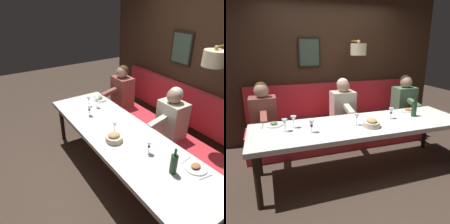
{
  "view_description": "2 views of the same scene",
  "coord_description": "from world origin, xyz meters",
  "views": [
    {
      "loc": [
        -1.44,
        -2.01,
        2.38
      ],
      "look_at": [
        0.05,
        0.33,
        0.92
      ],
      "focal_mm": 35.45,
      "sensor_mm": 36.0,
      "label": 1
    },
    {
      "loc": [
        -2.55,
        1.21,
        1.75
      ],
      "look_at": [
        0.05,
        0.33,
        0.92
      ],
      "focal_mm": 34.89,
      "sensor_mm": 36.0,
      "label": 2
    }
  ],
  "objects": [
    {
      "name": "ground_plane",
      "position": [
        0.0,
        0.0,
        0.0
      ],
      "size": [
        12.0,
        12.0,
        0.0
      ],
      "primitive_type": "plane",
      "color": "#423328"
    },
    {
      "name": "dining_table",
      "position": [
        0.0,
        0.0,
        0.68
      ],
      "size": [
        0.9,
        2.97,
        0.74
      ],
      "color": "silver",
      "rests_on": "ground_plane"
    },
    {
      "name": "banquette_bench",
      "position": [
        0.89,
        0.0,
        0.23
      ],
      "size": [
        0.52,
        3.17,
        0.45
      ],
      "primitive_type": "cube",
      "color": "red",
      "rests_on": "ground_plane"
    },
    {
      "name": "back_wall_panel",
      "position": [
        1.46,
        -0.0,
        1.36
      ],
      "size": [
        0.59,
        4.37,
        2.9
      ],
      "color": "#382316",
      "rests_on": "ground_plane"
    },
    {
      "name": "diner_near",
      "position": [
        0.88,
        -0.04,
        0.82
      ],
      "size": [
        0.6,
        0.4,
        0.79
      ],
      "color": "beige",
      "rests_on": "banquette_bench"
    },
    {
      "name": "diner_middle",
      "position": [
        0.88,
        1.28,
        0.82
      ],
      "size": [
        0.6,
        0.4,
        0.79
      ],
      "color": "#934C42",
      "rests_on": "banquette_bench"
    },
    {
      "name": "place_setting_0",
      "position": [
        0.31,
        1.15,
        0.75
      ],
      "size": [
        0.24,
        0.32,
        0.05
      ],
      "color": "white",
      "rests_on": "dining_table"
    },
    {
      "name": "place_setting_1",
      "position": [
        0.29,
        -0.96,
        0.75
      ],
      "size": [
        0.24,
        0.33,
        0.05
      ],
      "color": "silver",
      "rests_on": "dining_table"
    },
    {
      "name": "wine_glass_0",
      "position": [
        0.05,
        -0.48,
        0.86
      ],
      "size": [
        0.07,
        0.07,
        0.16
      ],
      "color": "silver",
      "rests_on": "dining_table"
    },
    {
      "name": "wine_glass_1",
      "position": [
        -0.11,
        0.73,
        0.86
      ],
      "size": [
        0.07,
        0.07,
        0.16
      ],
      "color": "silver",
      "rests_on": "dining_table"
    },
    {
      "name": "wine_glass_2",
      "position": [
        -0.05,
        0.11,
        0.86
      ],
      "size": [
        0.07,
        0.07,
        0.16
      ],
      "color": "silver",
      "rests_on": "dining_table"
    },
    {
      "name": "wine_glass_3",
      "position": [
        0.12,
        0.91,
        0.86
      ],
      "size": [
        0.07,
        0.07,
        0.16
      ],
      "color": "silver",
      "rests_on": "dining_table"
    },
    {
      "name": "wine_glass_4",
      "position": [
        0.03,
        1.03,
        0.86
      ],
      "size": [
        0.07,
        0.07,
        0.16
      ],
      "color": "silver",
      "rests_on": "dining_table"
    },
    {
      "name": "wine_bottle",
      "position": [
        0.04,
        -0.87,
        0.86
      ],
      "size": [
        0.08,
        0.08,
        0.3
      ],
      "color": "#19381E",
      "rests_on": "dining_table"
    },
    {
      "name": "bread_bowl",
      "position": [
        -0.17,
        -0.06,
        0.79
      ],
      "size": [
        0.22,
        0.22,
        0.12
      ],
      "color": "beige",
      "rests_on": "dining_table"
    }
  ]
}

